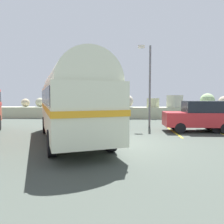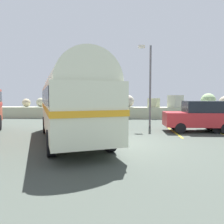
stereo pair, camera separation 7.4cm
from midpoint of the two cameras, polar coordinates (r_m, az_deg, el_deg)
ground at (r=10.13m, az=2.59°, el=-8.14°), size 32.00×26.00×0.02m
breakwater at (r=21.76m, az=4.27°, el=0.30°), size 31.36×2.00×2.45m
vintage_coach at (r=10.66m, az=-10.46°, el=3.46°), size 5.46×8.85×3.70m
parked_car_nearest at (r=14.26m, az=22.06°, el=-0.98°), size 4.11×1.75×1.86m
lamp_post at (r=15.66m, az=9.73°, el=7.97°), size 0.92×0.35×5.67m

